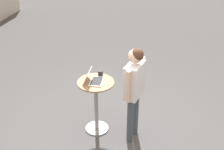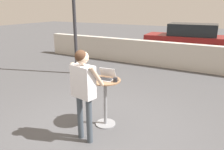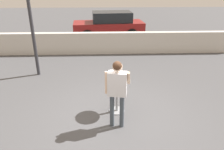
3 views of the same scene
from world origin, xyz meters
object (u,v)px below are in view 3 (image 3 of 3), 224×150
Objects in this scene: cafe_table at (117,90)px; standing_person at (117,86)px; coffee_mug at (126,77)px; parked_car_near_street at (109,25)px; laptop at (117,76)px.

cafe_table is 0.58× the size of standing_person.
parked_car_near_street is at bearing 91.37° from coffee_mug.
cafe_table is 0.42m from laptop.
parked_car_near_street is (0.09, 9.19, -0.31)m from standing_person.
parked_car_near_street is at bearing 89.47° from standing_person.
cafe_table is at bearing 176.80° from coffee_mug.
laptop reaches higher than coffee_mug.
standing_person is 0.40× the size of parked_car_near_street.
coffee_mug is 0.73m from standing_person.
laptop is at bearing 168.23° from coffee_mug.
parked_car_near_street reaches higher than cafe_table.
parked_car_near_street reaches higher than coffee_mug.
coffee_mug is at bearing 66.72° from standing_person.
cafe_table is at bearing -80.41° from laptop.
laptop is 0.26m from coffee_mug.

